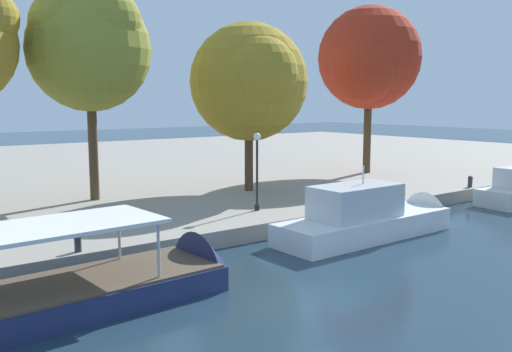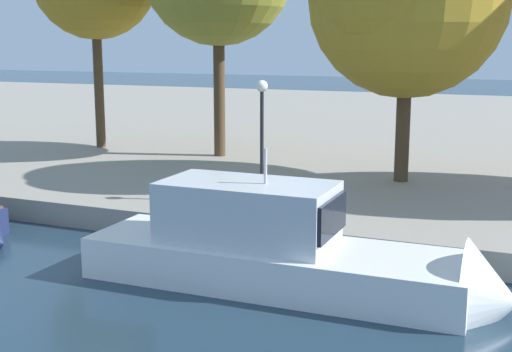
# 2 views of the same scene
# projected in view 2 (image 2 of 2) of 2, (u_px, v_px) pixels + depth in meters

# --- Properties ---
(dock_promenade) EXTENTS (120.00, 55.00, 0.79)m
(dock_promenade) POSITION_uv_depth(u_px,v_px,m) (331.00, 126.00, 47.43)
(dock_promenade) COLOR gray
(dock_promenade) RESTS_ON ground_plane
(motor_yacht_2) EXTENTS (10.63, 2.94, 4.44)m
(motor_yacht_2) POSITION_uv_depth(u_px,v_px,m) (296.00, 258.00, 17.13)
(motor_yacht_2) COLOR white
(motor_yacht_2) RESTS_ON ground_plane
(lamp_post) EXTENTS (0.39, 0.39, 4.03)m
(lamp_post) POSITION_uv_depth(u_px,v_px,m) (262.00, 129.00, 22.54)
(lamp_post) COLOR black
(lamp_post) RESTS_ON dock_promenade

